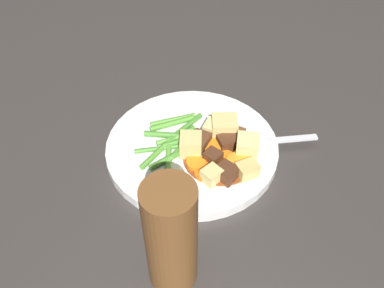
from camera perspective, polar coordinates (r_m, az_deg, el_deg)
ground_plane at (r=0.61m, az=0.00°, el=-1.02°), size 3.00×3.00×0.00m
dinner_plate at (r=0.61m, az=0.00°, el=-0.52°), size 0.25×0.25×0.02m
stew_sauce at (r=0.59m, az=3.91°, el=-1.70°), size 0.10×0.10×0.00m
carrot_slice_0 at (r=0.59m, az=2.81°, el=-0.50°), size 0.04×0.04×0.01m
carrot_slice_1 at (r=0.57m, az=0.54°, el=-2.68°), size 0.04×0.04×0.01m
carrot_slice_2 at (r=0.58m, az=4.84°, el=-1.74°), size 0.03×0.03×0.01m
carrot_slice_3 at (r=0.56m, az=1.95°, el=-3.77°), size 0.05×0.05×0.01m
carrot_slice_4 at (r=0.60m, az=6.90°, el=0.05°), size 0.04×0.04×0.01m
carrot_slice_5 at (r=0.57m, az=3.76°, el=-3.23°), size 0.03×0.03×0.01m
carrot_slice_6 at (r=0.57m, az=6.60°, el=-2.56°), size 0.05×0.05×0.01m
potato_chunk_0 at (r=0.56m, az=7.61°, el=-3.52°), size 0.03×0.03×0.02m
potato_chunk_1 at (r=0.61m, az=4.48°, el=2.25°), size 0.05×0.05×0.03m
potato_chunk_2 at (r=0.55m, az=2.72°, el=-4.33°), size 0.03×0.03×0.02m
potato_chunk_3 at (r=0.58m, az=-0.18°, el=-0.18°), size 0.04×0.04×0.03m
potato_chunk_4 at (r=0.58m, az=7.65°, el=-0.36°), size 0.04×0.04×0.03m
potato_chunk_5 at (r=0.61m, az=2.95°, el=1.99°), size 0.03×0.03×0.02m
meat_chunk_0 at (r=0.59m, az=4.99°, el=0.19°), size 0.04×0.04×0.02m
meat_chunk_1 at (r=0.55m, az=4.76°, el=-3.99°), size 0.03×0.03×0.02m
meat_chunk_2 at (r=0.61m, az=6.10°, el=1.28°), size 0.03×0.02×0.02m
meat_chunk_3 at (r=0.59m, az=1.03°, el=0.17°), size 0.03×0.03×0.02m
meat_chunk_4 at (r=0.57m, az=2.89°, el=-1.86°), size 0.02×0.02×0.02m
green_bean_0 at (r=0.64m, az=-2.63°, el=3.35°), size 0.05×0.06×0.01m
green_bean_1 at (r=0.58m, az=-5.14°, el=-1.51°), size 0.01×0.06×0.01m
green_bean_2 at (r=0.63m, az=-2.77°, el=2.85°), size 0.04×0.06×0.01m
green_bean_3 at (r=0.59m, az=-4.53°, el=-0.63°), size 0.05×0.05×0.01m
green_bean_4 at (r=0.61m, az=-3.22°, el=1.22°), size 0.07×0.04×0.01m
green_bean_5 at (r=0.58m, az=-3.27°, el=-2.15°), size 0.05×0.07×0.01m
green_bean_6 at (r=0.58m, az=-3.32°, el=-2.03°), size 0.03×0.06×0.01m
green_bean_7 at (r=0.61m, az=-1.62°, el=0.85°), size 0.05×0.07×0.01m
green_bean_8 at (r=0.61m, az=-1.75°, el=1.09°), size 0.02×0.06×0.01m
green_bean_9 at (r=0.60m, az=-0.64°, el=0.67°), size 0.05×0.07×0.01m
green_bean_10 at (r=0.59m, az=-1.63°, el=-0.66°), size 0.01×0.05×0.01m
green_bean_11 at (r=0.62m, az=-0.76°, el=2.45°), size 0.01×0.07×0.01m
fork at (r=0.61m, az=8.63°, el=0.25°), size 0.14×0.13×0.00m
pepper_mill at (r=0.44m, az=-2.91°, el=-12.69°), size 0.06×0.06×0.15m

